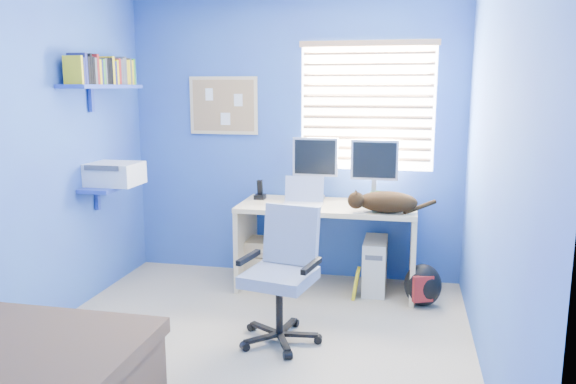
% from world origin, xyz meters
% --- Properties ---
extents(floor, '(3.00, 3.20, 0.00)m').
position_xyz_m(floor, '(0.00, 0.00, 0.00)').
color(floor, '#BCAC91').
rests_on(floor, ground).
extents(wall_back, '(3.00, 0.01, 2.50)m').
position_xyz_m(wall_back, '(0.00, 1.60, 1.25)').
color(wall_back, '#366EC5').
rests_on(wall_back, ground).
extents(wall_front, '(3.00, 0.01, 2.50)m').
position_xyz_m(wall_front, '(0.00, -1.60, 1.25)').
color(wall_front, '#366EC5').
rests_on(wall_front, ground).
extents(wall_left, '(0.01, 3.20, 2.50)m').
position_xyz_m(wall_left, '(-1.50, 0.00, 1.25)').
color(wall_left, '#366EC5').
rests_on(wall_left, ground).
extents(wall_right, '(0.01, 3.20, 2.50)m').
position_xyz_m(wall_right, '(1.50, 0.00, 1.25)').
color(wall_right, '#366EC5').
rests_on(wall_right, ground).
extents(desk, '(1.48, 0.65, 0.74)m').
position_xyz_m(desk, '(0.36, 1.26, 0.37)').
color(desk, beige).
rests_on(desk, floor).
extents(laptop, '(0.34, 0.28, 0.22)m').
position_xyz_m(laptop, '(0.17, 1.16, 0.85)').
color(laptop, silver).
rests_on(laptop, desk).
extents(monitor_left, '(0.40, 0.12, 0.54)m').
position_xyz_m(monitor_left, '(0.21, 1.52, 1.01)').
color(monitor_left, silver).
rests_on(monitor_left, desk).
extents(monitor_right, '(0.40, 0.12, 0.54)m').
position_xyz_m(monitor_right, '(0.74, 1.42, 1.01)').
color(monitor_right, silver).
rests_on(monitor_right, desk).
extents(phone, '(0.09, 0.11, 0.17)m').
position_xyz_m(phone, '(-0.26, 1.37, 0.82)').
color(phone, black).
rests_on(phone, desk).
extents(mug, '(0.10, 0.09, 0.10)m').
position_xyz_m(mug, '(0.76, 1.39, 0.79)').
color(mug, '#2E8A2B').
rests_on(mug, desk).
extents(cd_spindle, '(0.13, 0.13, 0.07)m').
position_xyz_m(cd_spindle, '(0.98, 1.36, 0.78)').
color(cd_spindle, silver).
rests_on(cd_spindle, desk).
extents(cat, '(0.51, 0.35, 0.17)m').
position_xyz_m(cat, '(0.87, 1.05, 0.82)').
color(cat, black).
rests_on(cat, desk).
extents(tower_pc, '(0.19, 0.44, 0.45)m').
position_xyz_m(tower_pc, '(0.77, 1.28, 0.23)').
color(tower_pc, beige).
rests_on(tower_pc, floor).
extents(drawer_boxes, '(0.35, 0.28, 0.41)m').
position_xyz_m(drawer_boxes, '(-0.18, 1.26, 0.20)').
color(drawer_boxes, tan).
rests_on(drawer_boxes, floor).
extents(yellow_book, '(0.03, 0.17, 0.24)m').
position_xyz_m(yellow_book, '(0.63, 1.08, 0.12)').
color(yellow_book, yellow).
rests_on(yellow_book, floor).
extents(backpack, '(0.36, 0.32, 0.34)m').
position_xyz_m(backpack, '(1.17, 1.01, 0.17)').
color(backpack, black).
rests_on(backpack, floor).
extents(office_chair, '(0.62, 0.62, 0.91)m').
position_xyz_m(office_chair, '(0.21, 0.20, 0.34)').
color(office_chair, black).
rests_on(office_chair, floor).
extents(window_blinds, '(1.15, 0.05, 1.10)m').
position_xyz_m(window_blinds, '(0.65, 1.57, 1.55)').
color(window_blinds, white).
rests_on(window_blinds, ground).
extents(corkboard, '(0.64, 0.02, 0.52)m').
position_xyz_m(corkboard, '(-0.65, 1.58, 1.55)').
color(corkboard, beige).
rests_on(corkboard, ground).
extents(wall_shelves, '(0.42, 0.90, 1.05)m').
position_xyz_m(wall_shelves, '(-1.35, 0.75, 1.43)').
color(wall_shelves, '#273EA6').
rests_on(wall_shelves, ground).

